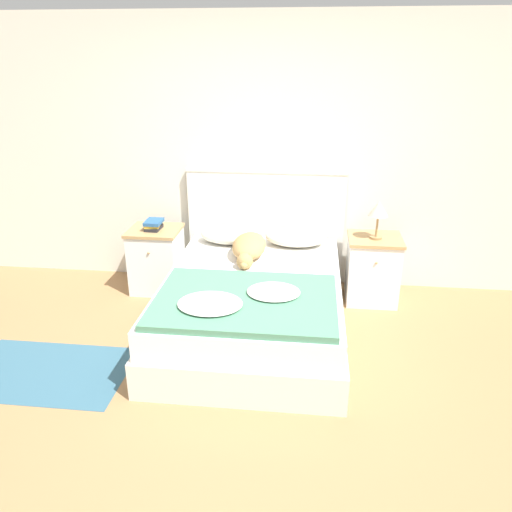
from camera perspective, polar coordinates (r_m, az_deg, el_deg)
The scene contains 13 objects.
ground_plane at distance 3.43m, azimuth -0.85°, elevation -17.45°, with size 16.00×16.00×0.00m, color #997047.
wall_back at distance 4.85m, azimuth 2.33°, elevation 11.31°, with size 9.00×0.06×2.55m.
bed at distance 4.16m, azimuth -0.32°, elevation -5.63°, with size 1.46×2.01×0.51m.
headboard at distance 4.96m, azimuth 1.09°, elevation 3.55°, with size 1.54×0.06×1.17m.
nightstand_left at distance 4.98m, azimuth -11.28°, elevation -0.37°, with size 0.49×0.45×0.63m.
nightstand_right at distance 4.79m, azimuth 13.17°, elevation -1.45°, with size 0.49×0.45×0.63m.
pillow_left at distance 4.76m, azimuth -2.95°, elevation 2.48°, with size 0.57×0.38×0.16m.
pillow_right at distance 4.70m, azimuth 4.55°, elevation 2.19°, with size 0.57×0.38×0.16m.
quilt at distance 3.60m, azimuth -1.41°, elevation -5.12°, with size 1.31×0.95×0.09m.
dog at distance 4.41m, azimuth -0.80°, elevation 1.04°, with size 0.30×0.74×0.19m.
book_stack at distance 4.85m, azimuth -11.63°, elevation 3.53°, with size 0.16×0.20×0.09m.
table_lamp at distance 4.57m, azimuth 13.82°, elevation 5.06°, with size 0.18×0.18×0.35m.
rug at distance 4.09m, azimuth -22.79°, elevation -12.09°, with size 1.20×0.77×0.00m.
Camera 1 is at (0.35, -2.62, 2.19)m, focal length 35.00 mm.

